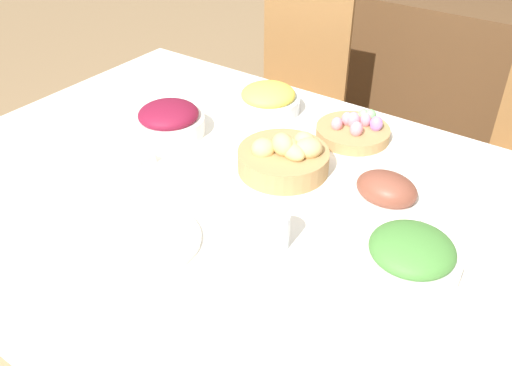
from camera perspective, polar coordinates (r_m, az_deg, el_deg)
The scene contains 16 objects.
ground_plane at distance 2.01m, azimuth 1.57°, elevation -18.20°, with size 12.00×12.00×0.00m, color #937551.
dining_table at distance 1.71m, azimuth 1.78°, elevation -10.48°, with size 1.89×1.08×0.77m.
chair_far_left at distance 2.46m, azimuth 3.67°, elevation 8.66°, with size 0.44×0.44×0.98m.
sideboard at distance 2.99m, azimuth 14.74°, elevation 10.74°, with size 1.37×0.44×0.87m.
bread_basket at distance 1.49m, azimuth 3.07°, elevation 2.77°, with size 0.25×0.25×0.12m.
egg_basket at distance 1.68m, azimuth 10.30°, elevation 5.52°, with size 0.22×0.22×0.08m.
ham_platter at distance 1.43m, azimuth 13.55°, elevation -0.81°, with size 0.25×0.17×0.08m.
beet_salad_bowl at distance 1.69m, azimuth -9.14°, elevation 6.56°, with size 0.22×0.22×0.10m.
pineapple_bowl at distance 1.81m, azimuth 1.29°, elevation 8.79°, with size 0.21×0.21×0.09m.
green_salad_bowl at distance 1.20m, azimuth 15.93°, elevation -7.55°, with size 0.21×0.21×0.11m.
dinner_plate at distance 1.29m, azimuth -11.54°, elevation -5.96°, with size 0.26×0.26×0.01m.
fork at distance 1.39m, azimuth -16.02°, elevation -3.50°, with size 0.01×0.19×0.00m.
knife at distance 1.21m, azimuth -6.29°, elevation -8.92°, with size 0.01×0.19×0.00m.
spoon at distance 1.20m, azimuth -5.19°, elevation -9.51°, with size 0.01×0.19×0.00m.
drinking_cup at distance 1.24m, azimuth 1.97°, elevation -4.98°, with size 0.07×0.07×0.09m.
butter_dish at distance 1.58m, azimuth -12.85°, elevation 2.61°, with size 0.11×0.07×0.03m.
Camera 1 is at (0.65, -1.01, 1.60)m, focal length 38.00 mm.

